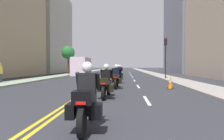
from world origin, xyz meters
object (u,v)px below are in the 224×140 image
parked_truck (82,67)px  traffic_light_near (166,51)px  traffic_cone_0 (171,82)px  street_tree_0 (68,53)px  motorcycle_0 (87,101)px  motorcycle_4 (120,73)px  traffic_cone_1 (170,83)px  motorcycle_5 (119,72)px  pedestrian_1 (0,73)px  motorcycle_2 (116,79)px  motorcycle_3 (118,75)px  motorcycle_1 (106,84)px

parked_truck → traffic_light_near: bearing=-40.5°
traffic_cone_0 → street_tree_0: street_tree_0 is taller
traffic_cone_0 → motorcycle_0: bearing=-113.0°
motorcycle_4 → traffic_cone_1: motorcycle_4 is taller
motorcycle_5 → street_tree_0: bearing=143.6°
motorcycle_5 → pedestrian_1: 14.02m
motorcycle_0 → motorcycle_2: 8.87m
motorcycle_4 → parked_truck: size_ratio=0.33×
motorcycle_0 → motorcycle_3: motorcycle_3 is taller
traffic_cone_1 → motorcycle_2: bearing=176.6°
traffic_cone_1 → street_tree_0: size_ratio=0.15×
motorcycle_4 → traffic_cone_1: size_ratio=3.02×
motorcycle_4 → pedestrian_1: (-9.67, -6.60, 0.24)m
parked_truck → motorcycle_0: bearing=-77.8°
motorcycle_4 → motorcycle_0: bearing=-89.9°
traffic_cone_0 → traffic_light_near: bearing=81.3°
motorcycle_4 → traffic_cone_0: size_ratio=2.83×
motorcycle_2 → traffic_light_near: traffic_light_near is taller
pedestrian_1 → parked_truck: bearing=37.5°
motorcycle_0 → motorcycle_5: 21.89m
motorcycle_1 → motorcycle_2: size_ratio=1.00×
motorcycle_2 → parked_truck: (-6.31, 18.90, 0.63)m
motorcycle_1 → motorcycle_4: 13.36m
traffic_cone_0 → parked_truck: parked_truck is taller
motorcycle_0 → traffic_light_near: 19.03m
motorcycle_4 → traffic_cone_1: bearing=-68.8°
motorcycle_2 → pedestrian_1: (-9.66, 2.63, 0.25)m
pedestrian_1 → motorcycle_0: bearing=-91.7°
motorcycle_2 → motorcycle_3: 4.25m
traffic_light_near → parked_truck: 14.99m
motorcycle_1 → traffic_cone_0: bearing=52.2°
motorcycle_0 → parked_truck: size_ratio=0.33×
motorcycle_2 → pedestrian_1: 10.01m
traffic_cone_1 → motorcycle_1: bearing=-133.9°
motorcycle_2 → street_tree_0: bearing=116.1°
traffic_light_near → motorcycle_3: bearing=-135.1°
motorcycle_3 → street_tree_0: (-8.85, 15.76, 3.02)m
motorcycle_5 → traffic_cone_1: motorcycle_5 is taller
traffic_cone_1 → motorcycle_3: bearing=128.0°
motorcycle_3 → motorcycle_5: size_ratio=0.99×
motorcycle_5 → traffic_light_near: (5.26, -3.78, 2.49)m
traffic_cone_0 → pedestrian_1: pedestrian_1 is taller
motorcycle_4 → traffic_light_near: (4.99, 0.02, 2.50)m
motorcycle_0 → street_tree_0: bearing=104.8°
motorcycle_5 → pedestrian_1: size_ratio=1.26×
motorcycle_4 → traffic_light_near: 5.59m
motorcycle_2 → street_tree_0: (-8.86, 20.01, 3.03)m
parked_truck → motorcycle_5: bearing=-44.2°
motorcycle_5 → street_tree_0: street_tree_0 is taller
traffic_cone_1 → pedestrian_1: bearing=167.8°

